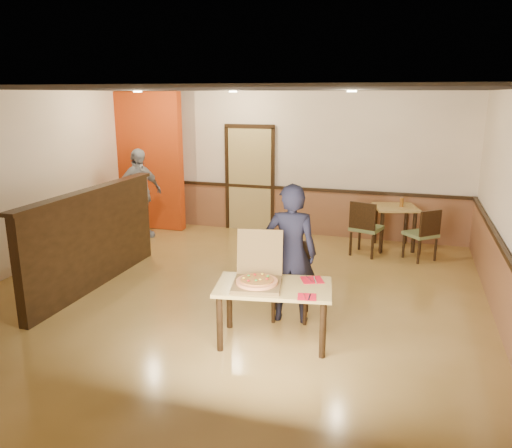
# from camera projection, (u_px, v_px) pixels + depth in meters

# --- Properties ---
(floor) EXTENTS (7.00, 7.00, 0.00)m
(floor) POSITION_uv_depth(u_px,v_px,m) (229.00, 296.00, 6.99)
(floor) COLOR tan
(floor) RESTS_ON ground
(ceiling) EXTENTS (7.00, 7.00, 0.00)m
(ceiling) POSITION_uv_depth(u_px,v_px,m) (226.00, 89.00, 6.28)
(ceiling) COLOR black
(ceiling) RESTS_ON wall_back
(wall_back) EXTENTS (7.00, 0.00, 7.00)m
(wall_back) POSITION_uv_depth(u_px,v_px,m) (289.00, 164.00, 9.87)
(wall_back) COLOR #FDE8C6
(wall_back) RESTS_ON floor
(wall_left) EXTENTS (0.00, 7.00, 7.00)m
(wall_left) POSITION_uv_depth(u_px,v_px,m) (13.00, 184.00, 7.63)
(wall_left) COLOR #FDE8C6
(wall_left) RESTS_ON floor
(wainscot_back) EXTENTS (7.00, 0.04, 0.90)m
(wainscot_back) POSITION_uv_depth(u_px,v_px,m) (288.00, 211.00, 10.08)
(wainscot_back) COLOR brown
(wainscot_back) RESTS_ON floor
(chair_rail_back) EXTENTS (7.00, 0.06, 0.06)m
(chair_rail_back) POSITION_uv_depth(u_px,v_px,m) (288.00, 188.00, 9.95)
(chair_rail_back) COLOR black
(chair_rail_back) RESTS_ON wall_back
(wainscot_right) EXTENTS (0.04, 7.00, 0.90)m
(wainscot_right) POSITION_uv_depth(u_px,v_px,m) (504.00, 294.00, 5.88)
(wainscot_right) COLOR brown
(wainscot_right) RESTS_ON floor
(chair_rail_right) EXTENTS (0.06, 7.00, 0.06)m
(chair_rail_right) POSITION_uv_depth(u_px,v_px,m) (507.00, 256.00, 5.77)
(chair_rail_right) COLOR black
(chair_rail_right) RESTS_ON wall_right
(back_door) EXTENTS (0.90, 0.06, 2.10)m
(back_door) POSITION_uv_depth(u_px,v_px,m) (250.00, 180.00, 10.15)
(back_door) COLOR tan
(back_door) RESTS_ON wall_back
(booth_partition) EXTENTS (0.20, 3.10, 1.44)m
(booth_partition) POSITION_uv_depth(u_px,v_px,m) (93.00, 237.00, 7.19)
(booth_partition) COLOR black
(booth_partition) RESTS_ON floor
(red_accent_panel) EXTENTS (1.60, 0.20, 2.78)m
(red_accent_panel) POSITION_uv_depth(u_px,v_px,m) (146.00, 161.00, 10.24)
(red_accent_panel) COLOR #B2360C
(red_accent_panel) RESTS_ON floor
(spot_a) EXTENTS (0.14, 0.14, 0.02)m
(spot_a) POSITION_uv_depth(u_px,v_px,m) (138.00, 92.00, 8.61)
(spot_a) COLOR #FFF4B2
(spot_a) RESTS_ON ceiling
(spot_b) EXTENTS (0.14, 0.14, 0.02)m
(spot_b) POSITION_uv_depth(u_px,v_px,m) (233.00, 92.00, 8.82)
(spot_b) COLOR #FFF4B2
(spot_b) RESTS_ON ceiling
(spot_c) EXTENTS (0.14, 0.14, 0.02)m
(spot_c) POSITION_uv_depth(u_px,v_px,m) (352.00, 91.00, 7.27)
(spot_c) COLOR #FFF4B2
(spot_c) RESTS_ON ceiling
(main_table) EXTENTS (1.38, 0.93, 0.68)m
(main_table) POSITION_uv_depth(u_px,v_px,m) (273.00, 294.00, 5.56)
(main_table) COLOR #D7B15A
(main_table) RESTS_ON floor
(diner_chair) EXTENTS (0.53, 0.53, 0.95)m
(diner_chair) POSITION_uv_depth(u_px,v_px,m) (291.00, 276.00, 6.27)
(diner_chair) COLOR #627242
(diner_chair) RESTS_ON floor
(side_chair_left) EXTENTS (0.60, 0.60, 0.97)m
(side_chair_left) POSITION_uv_depth(u_px,v_px,m) (365.00, 226.00, 8.61)
(side_chair_left) COLOR #627242
(side_chair_left) RESTS_ON floor
(side_chair_right) EXTENTS (0.63, 0.63, 0.90)m
(side_chair_right) POSITION_uv_depth(u_px,v_px,m) (424.00, 232.00, 8.36)
(side_chair_right) COLOR #627242
(side_chair_right) RESTS_ON floor
(side_table) EXTENTS (0.89, 0.89, 0.78)m
(side_table) POSITION_uv_depth(u_px,v_px,m) (395.00, 216.00, 9.03)
(side_table) COLOR #D7B15A
(side_table) RESTS_ON floor
(diner) EXTENTS (0.68, 0.49, 1.73)m
(diner) POSITION_uv_depth(u_px,v_px,m) (291.00, 254.00, 6.04)
(diner) COLOR black
(diner) RESTS_ON floor
(passerby) EXTENTS (0.82, 1.11, 1.74)m
(passerby) POSITION_uv_depth(u_px,v_px,m) (139.00, 194.00, 9.63)
(passerby) COLOR gray
(passerby) RESTS_ON floor
(pizza_box) EXTENTS (0.63, 0.71, 0.56)m
(pizza_box) POSITION_uv_depth(u_px,v_px,m) (257.00, 278.00, 5.55)
(pizza_box) COLOR brown
(pizza_box) RESTS_ON main_table
(pizza) EXTENTS (0.57, 0.57, 0.03)m
(pizza) POSITION_uv_depth(u_px,v_px,m) (257.00, 282.00, 5.50)
(pizza) COLOR #D0864B
(pizza) RESTS_ON pizza_box
(napkin_near) EXTENTS (0.23, 0.23, 0.01)m
(napkin_near) POSITION_uv_depth(u_px,v_px,m) (307.00, 297.00, 5.22)
(napkin_near) COLOR red
(napkin_near) RESTS_ON main_table
(napkin_far) EXTENTS (0.31, 0.31, 0.01)m
(napkin_far) POSITION_uv_depth(u_px,v_px,m) (312.00, 280.00, 5.69)
(napkin_far) COLOR red
(napkin_far) RESTS_ON main_table
(condiment) EXTENTS (0.07, 0.07, 0.17)m
(condiment) POSITION_uv_depth(u_px,v_px,m) (402.00, 202.00, 8.91)
(condiment) COLOR brown
(condiment) RESTS_ON side_table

